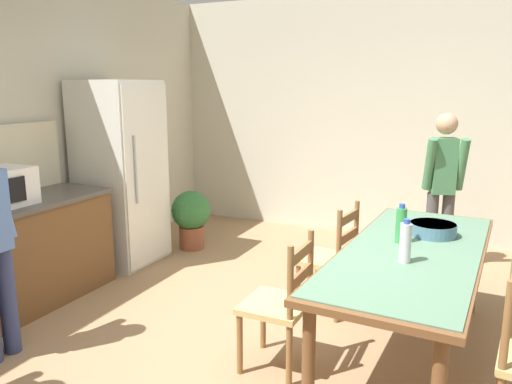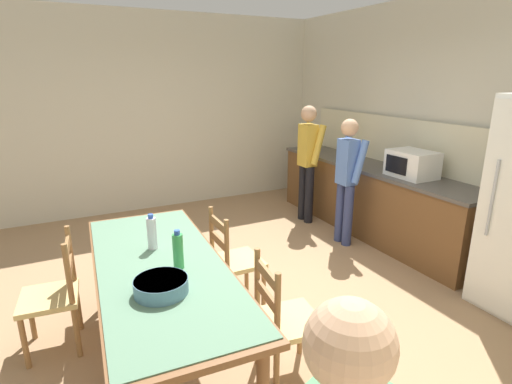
{
  "view_description": "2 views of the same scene",
  "coord_description": "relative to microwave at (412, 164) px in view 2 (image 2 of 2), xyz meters",
  "views": [
    {
      "loc": [
        -2.86,
        -1.2,
        1.82
      ],
      "look_at": [
        -0.03,
        0.11,
        1.16
      ],
      "focal_mm": 35.0,
      "sensor_mm": 36.0,
      "label": 1
    },
    {
      "loc": [
        2.87,
        -1.35,
        2.03
      ],
      "look_at": [
        0.15,
        0.01,
        1.12
      ],
      "focal_mm": 28.0,
      "sensor_mm": 36.0,
      "label": 2
    }
  ],
  "objects": [
    {
      "name": "bottle_off_centre",
      "position": [
        0.76,
        -2.94,
        -0.14
      ],
      "size": [
        0.07,
        0.07,
        0.27
      ],
      "color": "green",
      "rests_on": "dining_table"
    },
    {
      "name": "counter_splashback",
      "position": [
        -0.64,
        0.33,
        0.15
      ],
      "size": [
        3.17,
        0.03,
        0.6
      ],
      "primitive_type": "cube",
      "color": "beige",
      "rests_on": "kitchen_counter"
    },
    {
      "name": "person_at_sink",
      "position": [
        -1.35,
        -0.5,
        -0.14
      ],
      "size": [
        0.41,
        0.28,
        1.62
      ],
      "rotation": [
        0.0,
        0.0,
        1.57
      ],
      "color": "black",
      "rests_on": "ground"
    },
    {
      "name": "ground_plane",
      "position": [
        0.28,
        -2.21,
        -1.05
      ],
      "size": [
        8.32,
        8.32,
        0.0
      ],
      "primitive_type": "plane",
      "color": "#9E7A56"
    },
    {
      "name": "chair_side_far_right",
      "position": [
        1.17,
        -2.35,
        -0.61
      ],
      "size": [
        0.47,
        0.45,
        0.91
      ],
      "rotation": [
        0.0,
        0.0,
        3.02
      ],
      "color": "olive",
      "rests_on": "ground"
    },
    {
      "name": "dining_table",
      "position": [
        0.65,
        -3.04,
        -0.35
      ],
      "size": [
        2.21,
        0.95,
        0.78
      ],
      "rotation": [
        0.0,
        0.0,
        -0.05
      ],
      "color": "brown",
      "rests_on": "ground"
    },
    {
      "name": "chair_side_near_left",
      "position": [
        0.13,
        -3.73,
        -0.61
      ],
      "size": [
        0.45,
        0.43,
        0.91
      ],
      "rotation": [
        0.0,
        0.0,
        -0.09
      ],
      "color": "olive",
      "rests_on": "ground"
    },
    {
      "name": "wall_left",
      "position": [
        -2.98,
        -2.21,
        0.4
      ],
      "size": [
        0.12,
        5.2,
        2.9
      ],
      "primitive_type": "cube",
      "color": "beige",
      "rests_on": "ground"
    },
    {
      "name": "kitchen_counter",
      "position": [
        -0.64,
        0.02,
        -0.6
      ],
      "size": [
        3.21,
        0.66,
        0.9
      ],
      "color": "brown",
      "rests_on": "ground"
    },
    {
      "name": "bottle_near_centre",
      "position": [
        0.38,
        -3.02,
        -0.14
      ],
      "size": [
        0.07,
        0.07,
        0.27
      ],
      "color": "silver",
      "rests_on": "dining_table"
    },
    {
      "name": "serving_bowl",
      "position": [
        1.03,
        -3.12,
        -0.22
      ],
      "size": [
        0.32,
        0.32,
        0.09
      ],
      "color": "slate",
      "rests_on": "dining_table"
    },
    {
      "name": "microwave",
      "position": [
        0.0,
        0.0,
        0.0
      ],
      "size": [
        0.5,
        0.39,
        0.3
      ],
      "color": "white",
      "rests_on": "kitchen_counter"
    },
    {
      "name": "chair_side_far_left",
      "position": [
        0.2,
        -2.3,
        -0.61
      ],
      "size": [
        0.42,
        0.4,
        0.91
      ],
      "rotation": [
        0.0,
        0.0,
        3.13
      ],
      "color": "olive",
      "rests_on": "ground"
    },
    {
      "name": "person_at_counter",
      "position": [
        -0.48,
        -0.52,
        -0.19
      ],
      "size": [
        0.39,
        0.27,
        1.53
      ],
      "rotation": [
        0.0,
        0.0,
        1.57
      ],
      "color": "navy",
      "rests_on": "ground"
    },
    {
      "name": "wall_back",
      "position": [
        0.28,
        0.45,
        0.4
      ],
      "size": [
        6.52,
        0.12,
        2.9
      ],
      "primitive_type": "cube",
      "color": "beige",
      "rests_on": "ground"
    }
  ]
}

